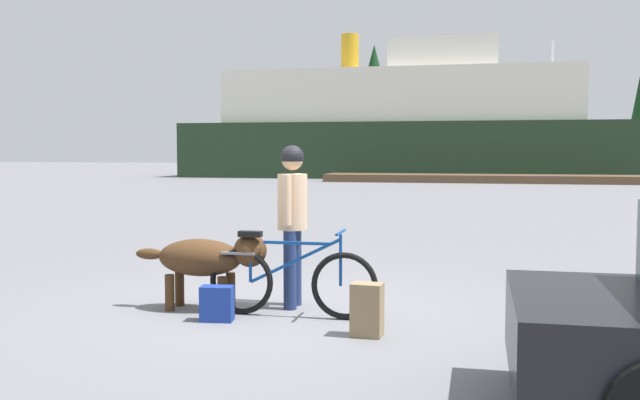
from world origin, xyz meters
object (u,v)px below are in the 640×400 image
Objects in this scene: person_cyclist at (292,210)px; backpack at (367,310)px; ferry_boat at (402,126)px; dog at (208,258)px; bicycle at (290,281)px; handbag_pannier at (217,304)px; sailboat_moored at (550,169)px.

backpack is at bearing -46.44° from person_cyclist.
ferry_boat is at bearing 94.33° from person_cyclist.
dog is at bearing 159.14° from backpack.
dog is at bearing -158.24° from person_cyclist.
ferry_boat reaches higher than bicycle.
backpack is at bearing -33.40° from bicycle.
person_cyclist is at bearing 53.83° from handbag_pannier.
ferry_boat is (-2.92, 37.66, 2.78)m from bicycle.
sailboat_moored reaches higher than dog.
sailboat_moored reaches higher than person_cyclist.
person_cyclist is at bearing -85.67° from ferry_boat.
bicycle is at bearing 26.80° from handbag_pannier.
handbag_pannier is at bearing -59.32° from dog.
handbag_pannier is 38.18m from ferry_boat.
ferry_boat is (-2.25, 38.00, 2.98)m from handbag_pannier.
sailboat_moored is (9.08, 2.26, -2.66)m from ferry_boat.
person_cyclist is 4.97× the size of handbag_pannier.
backpack is 38.54m from ferry_boat.
ferry_boat is (-3.80, 38.24, 2.91)m from backpack.
person_cyclist is 3.58× the size of backpack.
backpack is (0.98, -1.03, -0.82)m from person_cyclist.
handbag_pannier is at bearing -86.62° from ferry_boat.
handbag_pannier is at bearing -99.63° from sailboat_moored.
bicycle is 1.06m from backpack.
backpack is 1.39× the size of handbag_pannier.
person_cyclist is 1.31m from handbag_pannier.
person_cyclist is 0.07× the size of ferry_boat.
sailboat_moored reaches higher than bicycle.
sailboat_moored is (6.17, 39.92, 0.13)m from bicycle.
person_cyclist reaches higher than dog.
sailboat_moored is (7.10, 39.81, -0.05)m from dog.
bicycle is 5.02× the size of handbag_pannier.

